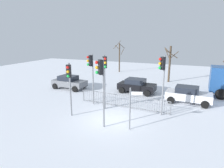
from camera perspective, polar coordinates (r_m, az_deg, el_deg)
name	(u,v)px	position (r m, az deg, el deg)	size (l,w,h in m)	color
ground_plane	(110,120)	(13.78, -0.57, -10.58)	(60.00, 60.00, 0.00)	white
traffic_light_rear_left	(69,78)	(13.79, -12.59, 1.72)	(0.38, 0.54, 3.93)	slate
traffic_light_foreground_left	(162,72)	(14.00, 14.73, 3.37)	(0.46, 0.47, 4.45)	slate
traffic_light_mid_right	(91,68)	(16.02, -6.23, 4.74)	(0.45, 0.48, 4.34)	slate
traffic_light_rear_right	(105,70)	(14.88, -2.16, 4.12)	(0.43, 0.50, 4.34)	slate
traffic_light_foreground_right	(101,78)	(11.68, -3.25, 1.87)	(0.46, 0.47, 4.48)	slate
direction_sign_post	(131,106)	(11.94, 5.67, -6.62)	(0.77, 0.26, 2.73)	slate
pedestrian_guard_railing	(123,101)	(15.86, 3.19, -5.08)	(7.70, 0.40, 1.07)	slate
car_white_near	(188,94)	(18.16, 21.63, -2.89)	(3.87, 2.05, 1.47)	silver
car_black_trailing	(136,85)	(20.10, 7.28, -0.43)	(3.87, 2.06, 1.47)	black
car_grey_mid	(69,82)	(22.03, -12.60, 0.61)	(3.88, 2.08, 1.47)	slate
bare_tree_centre	(119,56)	(31.65, 2.23, 8.24)	(1.85, 1.84, 5.07)	#473828
bare_tree_right	(170,63)	(25.49, 16.75, 6.06)	(1.77, 1.97, 4.57)	#473828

